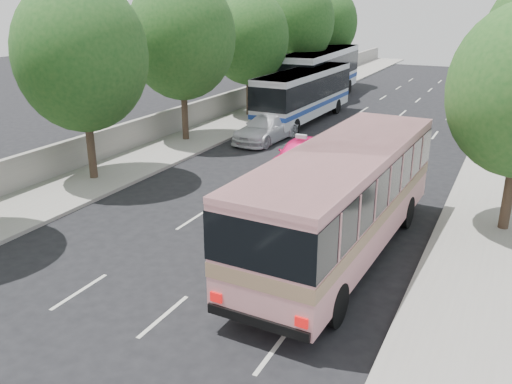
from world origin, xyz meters
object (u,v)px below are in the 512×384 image
Objects in this scene: pink_taxi at (301,154)px; tour_coach_rear at (321,70)px; tour_coach_front at (304,91)px; pink_bus at (344,191)px; white_pickup at (267,128)px.

tour_coach_rear is (-5.70, 18.70, 1.64)m from pink_taxi.
tour_coach_rear reaches higher than pink_taxi.
tour_coach_front is at bearing 111.66° from pink_taxi.
pink_bus is 20.56m from tour_coach_front.
pink_bus is at bearing -64.09° from tour_coach_front.
pink_taxi is 0.34× the size of tour_coach_rear.
pink_taxi is at bearing -68.19° from tour_coach_front.
tour_coach_rear is (-1.80, 8.27, 0.36)m from tour_coach_front.
white_pickup is at bearing -88.70° from tour_coach_front.
pink_bus is 9.59m from pink_taxi.
tour_coach_front is 8.47m from tour_coach_rear.
white_pickup is 0.39× the size of tour_coach_rear.
tour_coach_front is at bearing -80.57° from tour_coach_rear.
pink_bus is 2.18× the size of white_pickup.
tour_coach_front reaches higher than pink_taxi.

